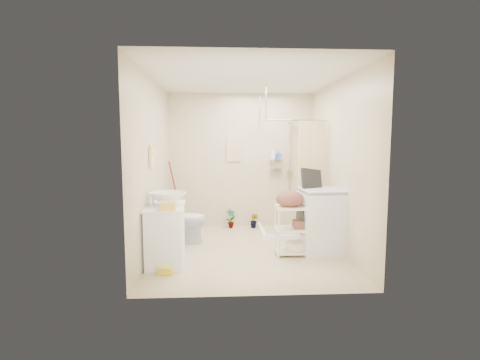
% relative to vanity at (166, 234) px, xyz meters
% --- Properties ---
extents(floor, '(3.20, 3.20, 0.00)m').
position_rel_vanity_xyz_m(floor, '(1.16, 0.45, -0.40)').
color(floor, beige).
rests_on(floor, ground).
extents(ceiling, '(2.80, 3.20, 0.04)m').
position_rel_vanity_xyz_m(ceiling, '(1.16, 0.45, 2.20)').
color(ceiling, silver).
rests_on(ceiling, ground).
extents(wall_back, '(2.80, 0.04, 2.60)m').
position_rel_vanity_xyz_m(wall_back, '(1.16, 2.05, 0.90)').
color(wall_back, beige).
rests_on(wall_back, ground).
extents(wall_front, '(2.80, 0.04, 2.60)m').
position_rel_vanity_xyz_m(wall_front, '(1.16, -1.15, 0.90)').
color(wall_front, beige).
rests_on(wall_front, ground).
extents(wall_left, '(0.04, 3.20, 2.60)m').
position_rel_vanity_xyz_m(wall_left, '(-0.24, 0.45, 0.90)').
color(wall_left, beige).
rests_on(wall_left, ground).
extents(wall_right, '(0.04, 3.20, 2.60)m').
position_rel_vanity_xyz_m(wall_right, '(2.56, 0.45, 0.90)').
color(wall_right, beige).
rests_on(wall_right, ground).
extents(vanity, '(0.56, 0.94, 0.80)m').
position_rel_vanity_xyz_m(vanity, '(0.00, 0.00, 0.00)').
color(vanity, white).
rests_on(vanity, ground).
extents(sink, '(0.62, 0.62, 0.17)m').
position_rel_vanity_xyz_m(sink, '(0.04, 0.04, 0.49)').
color(sink, silver).
rests_on(sink, vanity).
extents(counter_basket, '(0.21, 0.17, 0.11)m').
position_rel_vanity_xyz_m(counter_basket, '(0.09, -0.36, 0.46)').
color(counter_basket, '#FACE53').
rests_on(counter_basket, vanity).
extents(floor_basket, '(0.28, 0.23, 0.14)m').
position_rel_vanity_xyz_m(floor_basket, '(0.06, -0.46, -0.33)').
color(floor_basket, yellow).
rests_on(floor_basket, ground).
extents(toilet, '(0.78, 0.47, 0.78)m').
position_rel_vanity_xyz_m(toilet, '(0.12, 0.92, -0.01)').
color(toilet, silver).
rests_on(toilet, ground).
extents(mop, '(0.14, 0.14, 1.29)m').
position_rel_vanity_xyz_m(mop, '(-0.13, 1.92, 0.25)').
color(mop, '#A2141A').
rests_on(mop, ground).
extents(potted_plant_a, '(0.23, 0.21, 0.37)m').
position_rel_vanity_xyz_m(potted_plant_a, '(0.95, 1.89, -0.21)').
color(potted_plant_a, '#9B5436').
rests_on(potted_plant_a, ground).
extents(potted_plant_b, '(0.21, 0.20, 0.29)m').
position_rel_vanity_xyz_m(potted_plant_b, '(1.40, 1.85, -0.25)').
color(potted_plant_b, brown).
rests_on(potted_plant_b, ground).
extents(hanging_towel, '(0.28, 0.03, 0.42)m').
position_rel_vanity_xyz_m(hanging_towel, '(1.01, 2.03, 1.10)').
color(hanging_towel, beige).
rests_on(hanging_towel, wall_back).
extents(towel_ring, '(0.04, 0.22, 0.34)m').
position_rel_vanity_xyz_m(towel_ring, '(-0.22, 0.25, 1.07)').
color(towel_ring, beige).
rests_on(towel_ring, wall_left).
extents(tp_holder, '(0.08, 0.12, 0.14)m').
position_rel_vanity_xyz_m(tp_holder, '(-0.20, 0.50, 0.32)').
color(tp_holder, white).
rests_on(tp_holder, wall_left).
extents(shower, '(1.10, 1.10, 2.10)m').
position_rel_vanity_xyz_m(shower, '(2.01, 1.50, 0.65)').
color(shower, white).
rests_on(shower, ground).
extents(shampoo_bottle_a, '(0.12, 0.12, 0.25)m').
position_rel_vanity_xyz_m(shampoo_bottle_a, '(1.78, 1.96, 1.04)').
color(shampoo_bottle_a, white).
rests_on(shampoo_bottle_a, shower).
extents(shampoo_bottle_b, '(0.10, 0.10, 0.18)m').
position_rel_vanity_xyz_m(shampoo_bottle_b, '(1.88, 1.95, 1.01)').
color(shampoo_bottle_b, '#3B5996').
rests_on(shampoo_bottle_b, shower).
extents(washing_machine, '(0.66, 0.68, 0.95)m').
position_rel_vanity_xyz_m(washing_machine, '(2.30, 0.37, 0.08)').
color(washing_machine, silver).
rests_on(washing_machine, ground).
extents(laundry_rack, '(0.64, 0.38, 0.87)m').
position_rel_vanity_xyz_m(laundry_rack, '(1.89, 0.23, 0.04)').
color(laundry_rack, white).
rests_on(laundry_rack, ground).
extents(ironing_board, '(0.38, 0.25, 1.30)m').
position_rel_vanity_xyz_m(ironing_board, '(2.18, 0.41, 0.25)').
color(ironing_board, black).
rests_on(ironing_board, ground).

